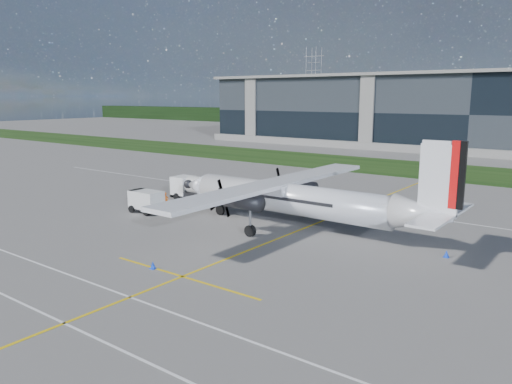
{
  "coord_description": "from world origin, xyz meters",
  "views": [
    {
      "loc": [
        23.99,
        -26.42,
        10.83
      ],
      "look_at": [
        -1.17,
        7.04,
        2.79
      ],
      "focal_mm": 35.0,
      "sensor_mm": 36.0,
      "label": 1
    }
  ],
  "objects_px": {
    "baggage_tug": "(146,202)",
    "safety_cone_fwd": "(178,207)",
    "turboprop_aircraft": "(299,182)",
    "ground_crew_person": "(166,200)",
    "safety_cone_stbdwing": "(350,198)",
    "safety_cone_nose_port": "(185,208)",
    "safety_cone_tail": "(446,254)",
    "safety_cone_nose_stbd": "(205,204)",
    "pylon_west": "(313,86)",
    "fuel_tanker_truck": "(196,189)",
    "safety_cone_portwing": "(153,265)"
  },
  "relations": [
    {
      "from": "pylon_west",
      "to": "safety_cone_tail",
      "type": "bearing_deg",
      "value": -56.37
    },
    {
      "from": "baggage_tug",
      "to": "safety_cone_tail",
      "type": "xyz_separation_m",
      "value": [
        26.82,
        3.3,
        -0.78
      ]
    },
    {
      "from": "safety_cone_nose_port",
      "to": "safety_cone_nose_stbd",
      "type": "distance_m",
      "value": 2.58
    },
    {
      "from": "baggage_tug",
      "to": "safety_cone_stbdwing",
      "type": "bearing_deg",
      "value": 51.71
    },
    {
      "from": "fuel_tanker_truck",
      "to": "safety_cone_stbdwing",
      "type": "distance_m",
      "value": 16.28
    },
    {
      "from": "ground_crew_person",
      "to": "safety_cone_nose_port",
      "type": "xyz_separation_m",
      "value": [
        1.48,
        1.12,
        -0.78
      ]
    },
    {
      "from": "baggage_tug",
      "to": "safety_cone_portwing",
      "type": "xyz_separation_m",
      "value": [
        12.52,
        -10.33,
        -0.78
      ]
    },
    {
      "from": "pylon_west",
      "to": "fuel_tanker_truck",
      "type": "xyz_separation_m",
      "value": [
        68.1,
        -139.18,
        -13.69
      ]
    },
    {
      "from": "safety_cone_nose_stbd",
      "to": "safety_cone_stbdwing",
      "type": "relative_size",
      "value": 1.0
    },
    {
      "from": "fuel_tanker_truck",
      "to": "safety_cone_portwing",
      "type": "xyz_separation_m",
      "value": [
        12.39,
        -16.94,
        -1.06
      ]
    },
    {
      "from": "baggage_tug",
      "to": "safety_cone_nose_stbd",
      "type": "height_order",
      "value": "baggage_tug"
    },
    {
      "from": "fuel_tanker_truck",
      "to": "safety_cone_nose_stbd",
      "type": "bearing_deg",
      "value": -28.96
    },
    {
      "from": "baggage_tug",
      "to": "safety_cone_nose_port",
      "type": "bearing_deg",
      "value": 47.6
    },
    {
      "from": "fuel_tanker_truck",
      "to": "safety_cone_tail",
      "type": "height_order",
      "value": "fuel_tanker_truck"
    },
    {
      "from": "safety_cone_nose_port",
      "to": "safety_cone_stbdwing",
      "type": "xyz_separation_m",
      "value": [
        10.58,
        13.82,
        0.0
      ]
    },
    {
      "from": "pylon_west",
      "to": "ground_crew_person",
      "type": "height_order",
      "value": "pylon_west"
    },
    {
      "from": "turboprop_aircraft",
      "to": "ground_crew_person",
      "type": "height_order",
      "value": "turboprop_aircraft"
    },
    {
      "from": "safety_cone_fwd",
      "to": "ground_crew_person",
      "type": "bearing_deg",
      "value": -114.56
    },
    {
      "from": "safety_cone_portwing",
      "to": "safety_cone_stbdwing",
      "type": "distance_m",
      "value": 26.83
    },
    {
      "from": "pylon_west",
      "to": "turboprop_aircraft",
      "type": "xyz_separation_m",
      "value": [
        82.78,
        -142.36,
        -11.01
      ]
    },
    {
      "from": "baggage_tug",
      "to": "safety_cone_nose_port",
      "type": "distance_m",
      "value": 3.7
    },
    {
      "from": "baggage_tug",
      "to": "safety_cone_nose_port",
      "type": "xyz_separation_m",
      "value": [
        2.44,
        2.67,
        -0.78
      ]
    },
    {
      "from": "safety_cone_stbdwing",
      "to": "safety_cone_nose_port",
      "type": "bearing_deg",
      "value": -127.43
    },
    {
      "from": "safety_cone_tail",
      "to": "safety_cone_nose_stbd",
      "type": "bearing_deg",
      "value": 175.4
    },
    {
      "from": "safety_cone_tail",
      "to": "safety_cone_nose_stbd",
      "type": "relative_size",
      "value": 1.0
    },
    {
      "from": "safety_cone_nose_port",
      "to": "safety_cone_nose_stbd",
      "type": "height_order",
      "value": "same"
    },
    {
      "from": "safety_cone_nose_port",
      "to": "safety_cone_stbdwing",
      "type": "bearing_deg",
      "value": 52.57
    },
    {
      "from": "safety_cone_tail",
      "to": "safety_cone_stbdwing",
      "type": "distance_m",
      "value": 19.09
    },
    {
      "from": "fuel_tanker_truck",
      "to": "safety_cone_portwing",
      "type": "distance_m",
      "value": 21.01
    },
    {
      "from": "baggage_tug",
      "to": "safety_cone_fwd",
      "type": "bearing_deg",
      "value": 61.2
    },
    {
      "from": "safety_cone_nose_port",
      "to": "safety_cone_stbdwing",
      "type": "distance_m",
      "value": 17.4
    },
    {
      "from": "ground_crew_person",
      "to": "safety_cone_portwing",
      "type": "distance_m",
      "value": 16.6
    },
    {
      "from": "baggage_tug",
      "to": "safety_cone_nose_port",
      "type": "height_order",
      "value": "baggage_tug"
    },
    {
      "from": "baggage_tug",
      "to": "safety_cone_stbdwing",
      "type": "distance_m",
      "value": 21.02
    },
    {
      "from": "pylon_west",
      "to": "safety_cone_stbdwing",
      "type": "height_order",
      "value": "pylon_west"
    },
    {
      "from": "baggage_tug",
      "to": "safety_cone_fwd",
      "type": "distance_m",
      "value": 3.18
    },
    {
      "from": "ground_crew_person",
      "to": "safety_cone_stbdwing",
      "type": "bearing_deg",
      "value": -30.1
    },
    {
      "from": "safety_cone_nose_stbd",
      "to": "pylon_west",
      "type": "bearing_deg",
      "value": 116.66
    },
    {
      "from": "pylon_west",
      "to": "safety_cone_portwing",
      "type": "bearing_deg",
      "value": -62.73
    },
    {
      "from": "turboprop_aircraft",
      "to": "ground_crew_person",
      "type": "distance_m",
      "value": 14.29
    },
    {
      "from": "fuel_tanker_truck",
      "to": "baggage_tug",
      "type": "distance_m",
      "value": 6.61
    },
    {
      "from": "safety_cone_tail",
      "to": "baggage_tug",
      "type": "bearing_deg",
      "value": -172.99
    },
    {
      "from": "ground_crew_person",
      "to": "fuel_tanker_truck",
      "type": "bearing_deg",
      "value": 18.11
    },
    {
      "from": "pylon_west",
      "to": "safety_cone_fwd",
      "type": "bearing_deg",
      "value": -64.11
    },
    {
      "from": "safety_cone_portwing",
      "to": "safety_cone_stbdwing",
      "type": "height_order",
      "value": "same"
    },
    {
      "from": "safety_cone_fwd",
      "to": "safety_cone_portwing",
      "type": "distance_m",
      "value": 17.08
    },
    {
      "from": "baggage_tug",
      "to": "safety_cone_stbdwing",
      "type": "xyz_separation_m",
      "value": [
        13.02,
        16.49,
        -0.78
      ]
    },
    {
      "from": "safety_cone_fwd",
      "to": "safety_cone_nose_port",
      "type": "bearing_deg",
      "value": -1.7
    },
    {
      "from": "pylon_west",
      "to": "safety_cone_tail",
      "type": "relative_size",
      "value": 60.0
    },
    {
      "from": "safety_cone_fwd",
      "to": "safety_cone_nose_stbd",
      "type": "xyz_separation_m",
      "value": [
        1.1,
        2.54,
        0.0
      ]
    }
  ]
}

